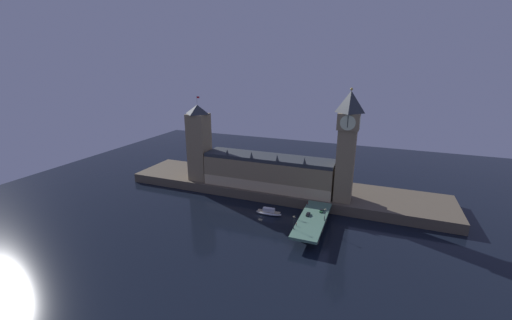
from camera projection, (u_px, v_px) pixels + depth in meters
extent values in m
plane|color=black|center=(260.00, 216.00, 187.07)|extent=(400.00, 400.00, 0.00)
cube|color=brown|center=(280.00, 188.00, 220.88)|extent=(220.00, 42.00, 6.37)
cube|color=#8E7A56|center=(268.00, 173.00, 211.72)|extent=(87.37, 20.33, 19.53)
cube|color=#D5B989|center=(263.00, 187.00, 204.38)|extent=(87.37, 0.20, 7.03)
cube|color=#2D3338|center=(268.00, 158.00, 208.54)|extent=(87.37, 18.70, 2.40)
cone|color=#2D3338|center=(227.00, 152.00, 209.04)|extent=(2.40, 2.40, 4.30)
cone|color=#2D3338|center=(251.00, 155.00, 202.93)|extent=(2.40, 2.40, 4.30)
cone|color=#2D3338|center=(277.00, 158.00, 196.81)|extent=(2.40, 2.40, 4.30)
cone|color=#2D3338|center=(304.00, 161.00, 190.70)|extent=(2.40, 2.40, 4.30)
cube|color=#8E7A56|center=(345.00, 166.00, 187.06)|extent=(10.20, 10.20, 44.42)
cube|color=#8E7A56|center=(349.00, 121.00, 179.23)|extent=(12.03, 12.03, 9.48)
cylinder|color=beige|center=(348.00, 123.00, 173.76)|extent=(8.53, 0.25, 8.53)
cylinder|color=beige|center=(350.00, 119.00, 184.70)|extent=(8.53, 0.25, 8.53)
cylinder|color=beige|center=(360.00, 122.00, 177.08)|extent=(0.25, 8.53, 8.53)
cylinder|color=beige|center=(338.00, 120.00, 181.38)|extent=(0.25, 8.53, 8.53)
cube|color=black|center=(348.00, 122.00, 173.41)|extent=(0.36, 0.10, 6.40)
pyramid|color=#2D3338|center=(351.00, 102.00, 176.06)|extent=(12.03, 12.03, 12.36)
sphere|color=gold|center=(352.00, 89.00, 174.04)|extent=(1.60, 1.60, 1.60)
cube|color=#8E7A56|center=(199.00, 147.00, 223.34)|extent=(13.22, 13.22, 47.55)
pyramid|color=#2D3338|center=(197.00, 109.00, 215.54)|extent=(13.48, 13.48, 6.22)
cylinder|color=#99999E|center=(197.00, 100.00, 213.76)|extent=(0.24, 0.24, 6.00)
cube|color=red|center=(198.00, 97.00, 212.77)|extent=(2.00, 0.08, 1.20)
cube|color=#4C7560|center=(312.00, 220.00, 169.64)|extent=(13.96, 46.00, 1.40)
cube|color=brown|center=(307.00, 235.00, 160.37)|extent=(11.87, 3.20, 5.32)
cube|color=brown|center=(312.00, 225.00, 170.61)|extent=(11.87, 3.20, 5.32)
cube|color=brown|center=(316.00, 216.00, 180.85)|extent=(11.87, 3.20, 5.32)
cube|color=black|center=(308.00, 214.00, 173.06)|extent=(1.81, 4.16, 0.78)
cube|color=black|center=(308.00, 213.00, 172.88)|extent=(1.48, 1.87, 0.45)
cylinder|color=black|center=(307.00, 213.00, 174.58)|extent=(0.22, 0.64, 0.64)
cylinder|color=black|center=(310.00, 214.00, 173.97)|extent=(0.22, 0.64, 0.64)
cylinder|color=black|center=(306.00, 215.00, 172.28)|extent=(0.22, 0.64, 0.64)
cylinder|color=black|center=(309.00, 216.00, 171.68)|extent=(0.22, 0.64, 0.64)
cube|color=#235633|center=(322.00, 211.00, 177.32)|extent=(1.71, 4.17, 0.69)
cube|color=black|center=(322.00, 210.00, 177.15)|extent=(1.40, 1.88, 0.45)
cylinder|color=black|center=(323.00, 212.00, 175.94)|extent=(0.22, 0.64, 0.64)
cylinder|color=black|center=(320.00, 212.00, 176.51)|extent=(0.22, 0.64, 0.64)
cylinder|color=black|center=(323.00, 210.00, 178.24)|extent=(0.22, 0.64, 0.64)
cylinder|color=black|center=(320.00, 210.00, 178.81)|extent=(0.22, 0.64, 0.64)
cylinder|color=black|center=(296.00, 225.00, 161.59)|extent=(0.28, 0.28, 0.85)
cylinder|color=maroon|center=(296.00, 224.00, 161.37)|extent=(0.38, 0.38, 0.70)
sphere|color=tan|center=(296.00, 223.00, 161.23)|extent=(0.23, 0.23, 0.23)
cylinder|color=black|center=(324.00, 218.00, 168.57)|extent=(0.28, 0.28, 0.87)
cylinder|color=#47384C|center=(324.00, 217.00, 168.34)|extent=(0.38, 0.38, 0.73)
sphere|color=tan|center=(325.00, 216.00, 168.20)|extent=(0.24, 0.24, 0.24)
cylinder|color=black|center=(308.00, 204.00, 185.72)|extent=(0.28, 0.28, 0.85)
cylinder|color=maroon|center=(308.00, 203.00, 185.49)|extent=(0.38, 0.38, 0.71)
sphere|color=tan|center=(308.00, 202.00, 185.35)|extent=(0.23, 0.23, 0.23)
cylinder|color=#2D3333|center=(294.00, 229.00, 158.54)|extent=(0.56, 0.56, 0.50)
cylinder|color=#2D3333|center=(294.00, 223.00, 157.60)|extent=(0.18, 0.18, 5.98)
sphere|color=#F9E5A3|center=(294.00, 216.00, 156.57)|extent=(0.60, 0.60, 0.60)
sphere|color=#F9E5A3|center=(293.00, 217.00, 156.83)|extent=(0.44, 0.44, 0.44)
sphere|color=#F9E5A3|center=(295.00, 217.00, 156.52)|extent=(0.44, 0.44, 0.44)
cylinder|color=#2D3333|center=(325.00, 220.00, 167.07)|extent=(0.56, 0.56, 0.50)
cylinder|color=#2D3333|center=(325.00, 215.00, 166.18)|extent=(0.18, 0.18, 5.65)
sphere|color=#F9E5A3|center=(325.00, 209.00, 165.20)|extent=(0.60, 0.60, 0.60)
sphere|color=#F9E5A3|center=(324.00, 210.00, 165.46)|extent=(0.44, 0.44, 0.44)
sphere|color=#F9E5A3|center=(326.00, 210.00, 165.14)|extent=(0.44, 0.44, 0.44)
ellipsoid|color=white|center=(269.00, 213.00, 187.98)|extent=(15.86, 4.39, 2.22)
cube|color=tan|center=(269.00, 212.00, 187.68)|extent=(13.94, 3.57, 0.24)
cube|color=silver|center=(269.00, 210.00, 187.33)|extent=(7.17, 2.60, 2.22)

